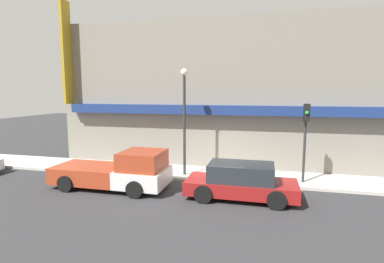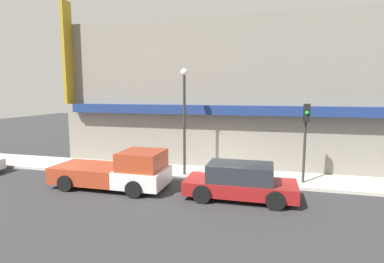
{
  "view_description": "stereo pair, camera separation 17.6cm",
  "coord_description": "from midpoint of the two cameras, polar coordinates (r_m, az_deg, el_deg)",
  "views": [
    {
      "loc": [
        2.28,
        -13.71,
        4.35
      ],
      "look_at": [
        -1.38,
        1.06,
        2.34
      ],
      "focal_mm": 28.0,
      "sensor_mm": 36.0,
      "label": 1
    },
    {
      "loc": [
        2.45,
        -13.66,
        4.35
      ],
      "look_at": [
        -1.38,
        1.06,
        2.34
      ],
      "focal_mm": 28.0,
      "sensor_mm": 36.0,
      "label": 2
    }
  ],
  "objects": [
    {
      "name": "ground_plane",
      "position": [
        14.55,
        4.61,
        -9.89
      ],
      "size": [
        80.0,
        80.0,
        0.0
      ],
      "primitive_type": "plane",
      "color": "#2D2D30"
    },
    {
      "name": "pickup_truck",
      "position": [
        14.09,
        -13.57,
        -7.37
      ],
      "size": [
        5.28,
        2.27,
        1.77
      ],
      "rotation": [
        0.0,
        0.0,
        0.0
      ],
      "color": "silver",
      "rests_on": "ground"
    },
    {
      "name": "parked_car",
      "position": [
        12.56,
        9.54,
        -9.39
      ],
      "size": [
        4.49,
        2.01,
        1.46
      ],
      "rotation": [
        0.0,
        0.0,
        0.03
      ],
      "color": "maroon",
      "rests_on": "ground"
    },
    {
      "name": "traffic_light",
      "position": [
        14.62,
        21.16,
        0.45
      ],
      "size": [
        0.28,
        0.42,
        3.69
      ],
      "color": "#2D2D2D",
      "rests_on": "sidewalk"
    },
    {
      "name": "building",
      "position": [
        17.98,
        7.0,
        6.99
      ],
      "size": [
        19.8,
        3.8,
        9.68
      ],
      "color": "gray",
      "rests_on": "ground"
    },
    {
      "name": "sidewalk",
      "position": [
        15.79,
        5.46,
        -8.24
      ],
      "size": [
        36.0,
        2.66,
        0.14
      ],
      "color": "#B7B2A8",
      "rests_on": "ground"
    },
    {
      "name": "fire_hydrant",
      "position": [
        15.76,
        -7.82,
        -6.88
      ],
      "size": [
        0.21,
        0.21,
        0.61
      ],
      "color": "yellow",
      "rests_on": "sidewalk"
    },
    {
      "name": "street_lamp",
      "position": [
        15.02,
        -1.14,
        4.3
      ],
      "size": [
        0.36,
        0.36,
        5.36
      ],
      "color": "#2D2D2D",
      "rests_on": "sidewalk"
    }
  ]
}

